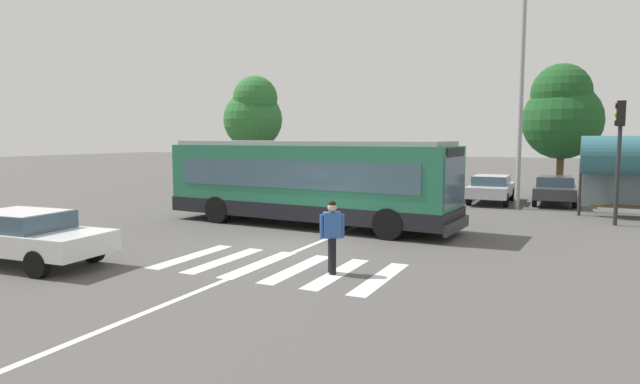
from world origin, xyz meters
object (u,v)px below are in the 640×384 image
object	(u,v)px
parked_car_red	(299,179)
parked_car_silver	(491,187)
parked_car_champagne	(440,184)
parked_car_black	(340,181)
traffic_light_far_corner	(619,142)
background_tree_right	(562,113)
parked_car_blue	(388,183)
city_transit_bus	(308,182)
background_tree_left	(254,114)
foreground_sedan	(23,234)
twin_arm_street_lamp	(522,71)
parked_car_charcoal	(555,188)
pedestrian_crossing_street	(332,233)

from	to	relation	value
parked_car_red	parked_car_silver	size ratio (longest dim) A/B	1.01
parked_car_champagne	parked_car_black	bearing A→B (deg)	-176.68
parked_car_champagne	traffic_light_far_corner	bearing A→B (deg)	-37.20
parked_car_champagne	background_tree_right	size ratio (longest dim) A/B	0.66
traffic_light_far_corner	background_tree_right	bearing A→B (deg)	103.56
parked_car_black	parked_car_blue	size ratio (longest dim) A/B	1.00
city_transit_bus	parked_car_red	size ratio (longest dim) A/B	2.42
traffic_light_far_corner	background_tree_left	bearing A→B (deg)	163.46
foreground_sedan	parked_car_red	distance (m)	19.07
parked_car_blue	background_tree_right	size ratio (longest dim) A/B	0.67
foreground_sedan	twin_arm_street_lamp	bearing A→B (deg)	58.49
parked_car_charcoal	traffic_light_far_corner	size ratio (longest dim) A/B	1.01
city_transit_bus	parked_car_charcoal	xyz separation A→B (m)	(7.89, 10.64, -0.82)
parked_car_blue	traffic_light_far_corner	world-z (taller)	traffic_light_far_corner
parked_car_blue	twin_arm_street_lamp	distance (m)	8.77
pedestrian_crossing_street	twin_arm_street_lamp	xyz separation A→B (m)	(2.81, 14.05, 5.13)
parked_car_silver	background_tree_right	xyz separation A→B (m)	(2.93, 3.59, 3.70)
city_transit_bus	parked_car_black	xyz separation A→B (m)	(-3.12, 10.27, -0.82)
pedestrian_crossing_street	parked_car_red	size ratio (longest dim) A/B	0.38
parked_car_blue	background_tree_left	world-z (taller)	background_tree_left
foreground_sedan	parked_car_champagne	size ratio (longest dim) A/B	1.01
pedestrian_crossing_street	parked_car_silver	bearing A→B (deg)	84.85
pedestrian_crossing_street	parked_car_red	xyz separation A→B (m)	(-9.47, 16.46, -0.20)
parked_car_black	twin_arm_street_lamp	size ratio (longest dim) A/B	0.46
traffic_light_far_corner	pedestrian_crossing_street	bearing A→B (deg)	-121.02
traffic_light_far_corner	parked_car_black	bearing A→B (deg)	157.33
parked_car_charcoal	parked_car_champagne	bearing A→B (deg)	-179.48
twin_arm_street_lamp	background_tree_right	xyz separation A→B (m)	(1.55, 5.42, -1.63)
parked_car_red	background_tree_right	bearing A→B (deg)	12.31
traffic_light_far_corner	parked_car_blue	bearing A→B (deg)	152.96
foreground_sedan	traffic_light_far_corner	world-z (taller)	traffic_light_far_corner
parked_car_silver	traffic_light_far_corner	size ratio (longest dim) A/B	1.01
traffic_light_far_corner	city_transit_bus	bearing A→B (deg)	-154.78
parked_car_silver	foreground_sedan	bearing A→B (deg)	-115.51
parked_car_charcoal	parked_car_red	bearing A→B (deg)	-179.26
foreground_sedan	parked_car_silver	distance (m)	20.36
parked_car_blue	background_tree_left	distance (m)	9.41
parked_car_black	parked_car_champagne	bearing A→B (deg)	3.32
pedestrian_crossing_street	parked_car_black	bearing A→B (deg)	112.53
city_transit_bus	background_tree_left	world-z (taller)	background_tree_left
parked_car_champagne	background_tree_right	world-z (taller)	background_tree_right
parked_car_blue	background_tree_right	xyz separation A→B (m)	(8.23, 3.45, 3.70)
city_transit_bus	background_tree_right	size ratio (longest dim) A/B	1.59
city_transit_bus	parked_car_charcoal	size ratio (longest dim) A/B	2.43
city_transit_bus	twin_arm_street_lamp	size ratio (longest dim) A/B	1.10
parked_car_red	parked_car_blue	xyz separation A→B (m)	(5.59, -0.43, 0.00)
foreground_sedan	parked_car_red	xyz separation A→B (m)	(-2.13, 18.95, 0.00)
parked_car_red	twin_arm_street_lamp	world-z (taller)	twin_arm_street_lamp
twin_arm_street_lamp	traffic_light_far_corner	bearing A→B (deg)	-42.14
parked_car_charcoal	background_tree_left	bearing A→B (deg)	-179.07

